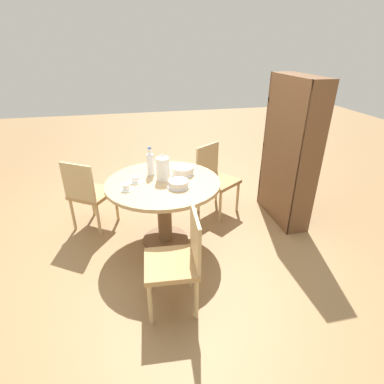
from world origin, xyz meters
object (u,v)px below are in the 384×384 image
water_bottle (150,164)px  coffee_pot (163,168)px  cake_main (183,171)px  chair_b (178,259)px  cake_second (179,184)px  cup_a (126,188)px  chair_a (89,193)px  cup_b (135,180)px  chair_c (215,177)px  bookshelf (288,155)px

water_bottle → coffee_pot: bearing=34.7°
cake_main → chair_b: bearing=-12.9°
chair_b → cake_second: (-0.75, 0.14, 0.30)m
cup_a → chair_b: bearing=24.3°
coffee_pot → cake_main: size_ratio=1.08×
chair_a → coffee_pot: bearing=-173.8°
coffee_pot → cake_second: coffee_pot is taller
water_bottle → cup_b: size_ratio=2.32×
water_bottle → cake_main: bearing=79.4°
cup_a → chair_a: bearing=-142.9°
coffee_pot → chair_a: bearing=-116.8°
water_bottle → cake_second: (0.37, 0.23, -0.09)m
cake_second → cup_a: size_ratio=1.72×
water_bottle → cake_main: size_ratio=1.18×
coffee_pot → cup_b: (0.01, -0.29, -0.10)m
chair_b → water_bottle: size_ratio=2.82×
cake_second → cup_a: cake_second is taller
chair_b → cup_b: size_ratio=6.55×
chair_b → cake_main: bearing=171.3°
cake_main → chair_c: bearing=131.0°
chair_c → water_bottle: bearing=169.8°
water_bottle → chair_b: bearing=4.8°
water_bottle → cup_b: (0.17, -0.17, -0.10)m
chair_a → bookshelf: bookshelf is taller
chair_b → chair_c: bearing=157.9°
chair_b → cup_b: (-0.96, -0.27, 0.29)m
chair_a → cake_second: chair_a is taller
bookshelf → cup_a: bookshelf is taller
bookshelf → cake_second: 1.43m
coffee_pot → cup_a: bearing=-66.1°
water_bottle → cup_b: water_bottle is taller
water_bottle → bookshelf: bearing=91.0°
bookshelf → chair_b: bearing=127.4°
chair_b → cake_second: 0.82m
water_bottle → cup_a: size_ratio=2.32×
chair_c → cake_second: (0.74, -0.60, 0.30)m
coffee_pot → cup_a: size_ratio=2.12×
chair_a → chair_c: bearing=-142.7°
coffee_pot → cup_b: 0.30m
cup_a → cup_b: same height
chair_a → cake_main: 1.13m
chair_b → bookshelf: 1.93m
cake_second → water_bottle: bearing=-147.7°
chair_b → bookshelf: size_ratio=0.51×
chair_b → cup_a: chair_b is taller
chair_c → cake_main: (0.43, -0.49, 0.31)m
chair_a → water_bottle: size_ratio=2.82×
coffee_pot → cake_second: bearing=30.4°
bookshelf → coffee_pot: bearing=97.2°
chair_a → water_bottle: 0.85m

